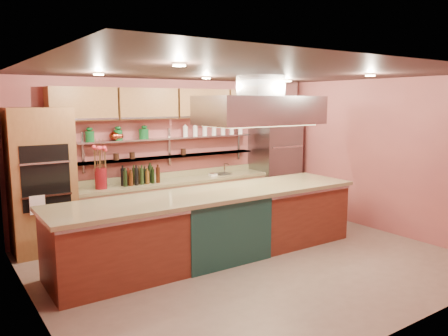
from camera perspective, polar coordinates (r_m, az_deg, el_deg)
floor at (r=6.77m, az=3.37°, el=-12.08°), size 6.00×5.00×0.02m
ceiling at (r=6.35m, az=3.60°, el=12.38°), size 6.00×5.00×0.02m
wall_back at (r=8.50m, az=-6.94°, el=1.94°), size 6.00×0.04×2.80m
wall_front at (r=4.73m, az=22.48°, el=-4.06°), size 6.00×0.04×2.80m
wall_left at (r=5.17m, az=-23.83°, el=-3.11°), size 0.04×5.00×2.80m
wall_right at (r=8.57m, az=19.51°, el=1.56°), size 0.04×5.00×2.80m
oven_stack at (r=7.42m, az=-22.72°, el=-1.61°), size 0.95×0.64×2.30m
refrigerator at (r=9.57m, az=6.69°, el=0.59°), size 0.95×0.72×2.10m
back_counter at (r=8.38m, az=-6.17°, el=-4.64°), size 3.84×0.64×0.93m
wall_shelf_lower at (r=8.37m, az=-6.82°, el=1.49°), size 3.60×0.26×0.03m
wall_shelf_upper at (r=8.33m, az=-6.86°, el=3.88°), size 3.60×0.26×0.03m
upper_cabinets at (r=8.28m, az=-6.47°, el=8.36°), size 4.60×0.36×0.55m
range_hood at (r=7.04m, az=4.75°, el=7.52°), size 2.00×1.00×0.45m
ceiling_downlights at (r=6.50m, az=2.49°, el=12.03°), size 4.00×2.80×0.02m
island at (r=6.78m, az=-1.40°, el=-7.42°), size 4.90×1.12×1.02m
flower_vase at (r=7.64m, az=-15.78°, el=-1.32°), size 0.25×0.25×0.35m
oil_bottle_cluster at (r=7.90m, az=-10.81°, el=-1.23°), size 0.77×0.37×0.24m
kitchen_scale at (r=8.63m, az=-1.44°, el=-0.78°), size 0.17×0.14×0.08m
bar_faucet at (r=8.89m, az=0.05°, el=-0.08°), size 0.04×0.04×0.21m
copper_kettle at (r=7.87m, az=-14.08°, el=4.08°), size 0.20×0.20×0.16m
green_canister at (r=8.08m, az=-10.52°, el=4.40°), size 0.17×0.17×0.18m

